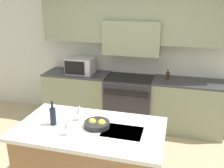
% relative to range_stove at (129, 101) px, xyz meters
% --- Properties ---
extents(back_cabinetry, '(10.00, 0.46, 2.70)m').
position_rel_range_stove_xyz_m(back_cabinetry, '(0.00, 0.27, 1.12)').
color(back_cabinetry, silver).
rests_on(back_cabinetry, ground_plane).
extents(back_counter, '(3.33, 0.62, 0.95)m').
position_rel_range_stove_xyz_m(back_counter, '(-0.00, 0.02, 0.00)').
color(back_counter, gray).
rests_on(back_counter, ground_plane).
extents(range_stove, '(0.85, 0.70, 0.94)m').
position_rel_range_stove_xyz_m(range_stove, '(0.00, 0.00, 0.00)').
color(range_stove, '#2D2D33').
rests_on(range_stove, ground_plane).
extents(microwave, '(0.50, 0.40, 0.30)m').
position_rel_range_stove_xyz_m(microwave, '(-0.96, 0.02, 0.63)').
color(microwave, '#B7B7BC').
rests_on(microwave, back_counter).
extents(kitchen_island, '(1.68, 0.95, 0.93)m').
position_rel_range_stove_xyz_m(kitchen_island, '(-0.09, -1.92, 0.00)').
color(kitchen_island, olive).
rests_on(kitchen_island, ground_plane).
extents(wine_bottle, '(0.07, 0.07, 0.29)m').
position_rel_range_stove_xyz_m(wine_bottle, '(-0.52, -1.96, 0.57)').
color(wine_bottle, black).
rests_on(wine_bottle, kitchen_island).
extents(wine_glass_near, '(0.07, 0.07, 0.20)m').
position_rel_range_stove_xyz_m(wine_glass_near, '(-0.26, -2.14, 0.60)').
color(wine_glass_near, white).
rests_on(wine_glass_near, kitchen_island).
extents(wine_glass_far, '(0.07, 0.07, 0.20)m').
position_rel_range_stove_xyz_m(wine_glass_far, '(-0.26, -1.78, 0.60)').
color(wine_glass_far, white).
rests_on(wine_glass_far, kitchen_island).
extents(fruit_bowl, '(0.29, 0.29, 0.10)m').
position_rel_range_stove_xyz_m(fruit_bowl, '(-0.01, -1.88, 0.50)').
color(fruit_bowl, black).
rests_on(fruit_bowl, kitchen_island).
extents(oil_bottle_on_counter, '(0.06, 0.06, 0.18)m').
position_rel_range_stove_xyz_m(oil_bottle_on_counter, '(0.67, 0.06, 0.55)').
color(oil_bottle_on_counter, '#422314').
rests_on(oil_bottle_on_counter, back_counter).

